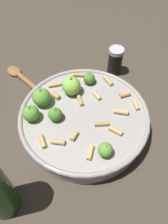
% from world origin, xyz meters
% --- Properties ---
extents(ground_plane, '(2.40, 2.40, 0.00)m').
position_xyz_m(ground_plane, '(0.00, 0.00, 0.00)').
color(ground_plane, '#42382D').
extents(cooking_pan, '(0.31, 0.31, 0.11)m').
position_xyz_m(cooking_pan, '(0.00, -0.00, 0.03)').
color(cooking_pan, '#9E9993').
rests_on(cooking_pan, ground).
extents(pepper_shaker, '(0.04, 0.04, 0.09)m').
position_xyz_m(pepper_shaker, '(-0.02, -0.22, 0.04)').
color(pepper_shaker, black).
rests_on(pepper_shaker, ground).
extents(wooden_spoon, '(0.20, 0.11, 0.02)m').
position_xyz_m(wooden_spoon, '(0.21, -0.09, 0.01)').
color(wooden_spoon, olive).
rests_on(wooden_spoon, ground).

